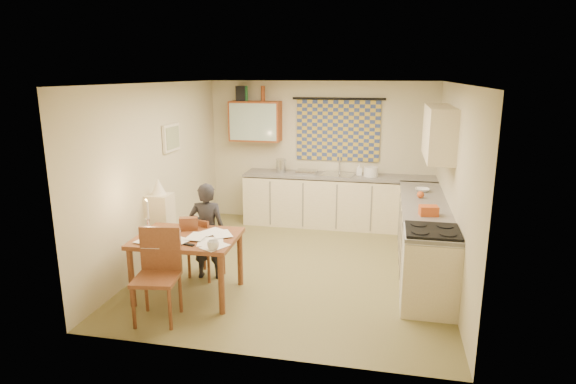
% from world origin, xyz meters
% --- Properties ---
extents(floor, '(4.00, 4.50, 0.02)m').
position_xyz_m(floor, '(0.00, 0.00, -0.01)').
color(floor, brown).
rests_on(floor, ground).
extents(ceiling, '(4.00, 4.50, 0.02)m').
position_xyz_m(ceiling, '(0.00, 0.00, 2.51)').
color(ceiling, white).
rests_on(ceiling, floor).
extents(wall_back, '(4.00, 0.02, 2.50)m').
position_xyz_m(wall_back, '(0.00, 2.26, 1.25)').
color(wall_back, beige).
rests_on(wall_back, floor).
extents(wall_front, '(4.00, 0.02, 2.50)m').
position_xyz_m(wall_front, '(0.00, -2.26, 1.25)').
color(wall_front, beige).
rests_on(wall_front, floor).
extents(wall_left, '(0.02, 4.50, 2.50)m').
position_xyz_m(wall_left, '(-2.01, 0.00, 1.25)').
color(wall_left, beige).
rests_on(wall_left, floor).
extents(wall_right, '(0.02, 4.50, 2.50)m').
position_xyz_m(wall_right, '(2.01, 0.00, 1.25)').
color(wall_right, beige).
rests_on(wall_right, floor).
extents(window_blind, '(1.45, 0.03, 1.05)m').
position_xyz_m(window_blind, '(0.30, 2.22, 1.65)').
color(window_blind, navy).
rests_on(window_blind, wall_back).
extents(curtain_rod, '(1.60, 0.04, 0.04)m').
position_xyz_m(curtain_rod, '(0.30, 2.20, 2.20)').
color(curtain_rod, black).
rests_on(curtain_rod, wall_back).
extents(wall_cabinet, '(0.90, 0.34, 0.70)m').
position_xyz_m(wall_cabinet, '(-1.15, 2.08, 1.80)').
color(wall_cabinet, maroon).
rests_on(wall_cabinet, wall_back).
extents(wall_cabinet_glass, '(0.84, 0.02, 0.64)m').
position_xyz_m(wall_cabinet_glass, '(-1.15, 1.91, 1.80)').
color(wall_cabinet_glass, '#99B2A5').
rests_on(wall_cabinet_glass, wall_back).
extents(upper_cabinet_right, '(0.34, 1.30, 0.70)m').
position_xyz_m(upper_cabinet_right, '(1.83, 0.55, 1.85)').
color(upper_cabinet_right, beige).
rests_on(upper_cabinet_right, wall_right).
extents(framed_print, '(0.04, 0.50, 0.40)m').
position_xyz_m(framed_print, '(-1.97, 0.40, 1.70)').
color(framed_print, '#EBE2C6').
rests_on(framed_print, wall_left).
extents(print_canvas, '(0.01, 0.42, 0.32)m').
position_xyz_m(print_canvas, '(-1.95, 0.40, 1.70)').
color(print_canvas, '#BAB9A3').
rests_on(print_canvas, wall_left).
extents(counter_back, '(3.30, 0.62, 0.92)m').
position_xyz_m(counter_back, '(0.37, 1.95, 0.45)').
color(counter_back, beige).
rests_on(counter_back, floor).
extents(counter_right, '(0.62, 2.95, 0.92)m').
position_xyz_m(counter_right, '(1.70, 0.24, 0.45)').
color(counter_right, beige).
rests_on(counter_right, floor).
extents(stove, '(0.61, 0.61, 0.95)m').
position_xyz_m(stove, '(1.70, -0.91, 0.47)').
color(stove, white).
rests_on(stove, floor).
extents(sink, '(0.62, 0.54, 0.10)m').
position_xyz_m(sink, '(0.34, 1.95, 0.88)').
color(sink, silver).
rests_on(sink, counter_back).
extents(tap, '(0.03, 0.03, 0.28)m').
position_xyz_m(tap, '(0.35, 2.13, 1.06)').
color(tap, silver).
rests_on(tap, counter_back).
extents(dish_rack, '(0.35, 0.30, 0.06)m').
position_xyz_m(dish_rack, '(-0.20, 1.95, 0.95)').
color(dish_rack, silver).
rests_on(dish_rack, counter_back).
extents(kettle, '(0.22, 0.22, 0.24)m').
position_xyz_m(kettle, '(-0.66, 1.95, 1.04)').
color(kettle, silver).
rests_on(kettle, counter_back).
extents(mixing_bowl, '(0.29, 0.29, 0.16)m').
position_xyz_m(mixing_bowl, '(0.91, 1.95, 1.00)').
color(mixing_bowl, white).
rests_on(mixing_bowl, counter_back).
extents(soap_bottle, '(0.12, 0.13, 0.20)m').
position_xyz_m(soap_bottle, '(0.70, 2.00, 1.02)').
color(soap_bottle, white).
rests_on(soap_bottle, counter_back).
extents(bowl, '(0.22, 0.22, 0.05)m').
position_xyz_m(bowl, '(1.70, 0.99, 0.95)').
color(bowl, white).
rests_on(bowl, counter_right).
extents(orange_bag, '(0.24, 0.19, 0.12)m').
position_xyz_m(orange_bag, '(1.70, -0.25, 0.98)').
color(orange_bag, '#C3511F').
rests_on(orange_bag, counter_right).
extents(fruit_orange, '(0.10, 0.10, 0.10)m').
position_xyz_m(fruit_orange, '(1.65, 0.60, 0.97)').
color(fruit_orange, '#C3511F').
rests_on(fruit_orange, counter_right).
extents(speaker, '(0.22, 0.24, 0.26)m').
position_xyz_m(speaker, '(-1.42, 2.08, 2.28)').
color(speaker, black).
rests_on(speaker, wall_cabinet).
extents(bottle_green, '(0.08, 0.08, 0.26)m').
position_xyz_m(bottle_green, '(-1.32, 2.08, 2.28)').
color(bottle_green, '#195926').
rests_on(bottle_green, wall_cabinet).
extents(bottle_brown, '(0.07, 0.07, 0.26)m').
position_xyz_m(bottle_brown, '(-1.01, 2.08, 2.28)').
color(bottle_brown, maroon).
rests_on(bottle_brown, wall_cabinet).
extents(dining_table, '(1.22, 0.95, 0.75)m').
position_xyz_m(dining_table, '(-1.11, -1.14, 0.38)').
color(dining_table, brown).
rests_on(dining_table, floor).
extents(chair_far, '(0.47, 0.47, 0.83)m').
position_xyz_m(chair_far, '(-1.11, -0.59, 0.26)').
color(chair_far, brown).
rests_on(chair_far, floor).
extents(chair_near, '(0.51, 0.51, 1.00)m').
position_xyz_m(chair_near, '(-1.19, -1.77, 0.31)').
color(chair_near, brown).
rests_on(chair_near, floor).
extents(person, '(0.54, 0.43, 1.28)m').
position_xyz_m(person, '(-1.07, -0.60, 0.64)').
color(person, black).
rests_on(person, floor).
extents(shelf_stand, '(0.32, 0.30, 1.03)m').
position_xyz_m(shelf_stand, '(-1.84, -0.36, 0.51)').
color(shelf_stand, beige).
rests_on(shelf_stand, floor).
extents(lampshade, '(0.20, 0.20, 0.22)m').
position_xyz_m(lampshade, '(-1.84, -0.36, 1.14)').
color(lampshade, '#EBE2C6').
rests_on(lampshade, shelf_stand).
extents(letter_rack, '(0.24, 0.17, 0.16)m').
position_xyz_m(letter_rack, '(-1.18, -0.92, 0.83)').
color(letter_rack, brown).
rests_on(letter_rack, dining_table).
extents(mug, '(0.14, 0.14, 0.10)m').
position_xyz_m(mug, '(-0.64, -1.50, 0.80)').
color(mug, white).
rests_on(mug, dining_table).
extents(magazine, '(0.38, 0.40, 0.03)m').
position_xyz_m(magazine, '(-1.52, -1.42, 0.76)').
color(magazine, maroon).
rests_on(magazine, dining_table).
extents(book, '(0.30, 0.34, 0.02)m').
position_xyz_m(book, '(-1.50, -1.28, 0.76)').
color(book, '#C3511F').
rests_on(book, dining_table).
extents(orange_box, '(0.13, 0.09, 0.04)m').
position_xyz_m(orange_box, '(-1.41, -1.46, 0.77)').
color(orange_box, '#C3511F').
rests_on(orange_box, dining_table).
extents(eyeglasses, '(0.14, 0.08, 0.02)m').
position_xyz_m(eyeglasses, '(-0.96, -1.43, 0.76)').
color(eyeglasses, black).
rests_on(eyeglasses, dining_table).
extents(candle_holder, '(0.06, 0.06, 0.18)m').
position_xyz_m(candle_holder, '(-1.61, -1.13, 0.84)').
color(candle_holder, silver).
rests_on(candle_holder, dining_table).
extents(candle, '(0.03, 0.03, 0.22)m').
position_xyz_m(candle, '(-1.60, -1.13, 1.04)').
color(candle, white).
rests_on(candle, dining_table).
extents(candle_flame, '(0.02, 0.02, 0.02)m').
position_xyz_m(candle_flame, '(-1.61, -1.12, 1.16)').
color(candle_flame, '#FFCC66').
rests_on(candle_flame, dining_table).
extents(papers, '(1.17, 0.86, 0.02)m').
position_xyz_m(papers, '(-1.06, -1.25, 0.76)').
color(papers, white).
rests_on(papers, dining_table).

